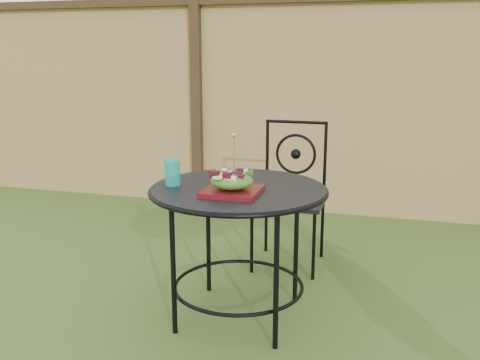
{
  "coord_description": "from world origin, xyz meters",
  "views": [
    {
      "loc": [
        0.43,
        -2.43,
        1.4
      ],
      "look_at": [
        -0.32,
        0.17,
        0.75
      ],
      "focal_mm": 40.0,
      "sensor_mm": 36.0,
      "label": 1
    }
  ],
  "objects": [
    {
      "name": "ground",
      "position": [
        0.0,
        0.0,
        0.0
      ],
      "size": [
        60.0,
        60.0,
        0.0
      ],
      "primitive_type": "plane",
      "color": "#254416",
      "rests_on": "ground"
    },
    {
      "name": "salad_plate",
      "position": [
        -0.31,
        -0.01,
        0.74
      ],
      "size": [
        0.27,
        0.27,
        0.02
      ],
      "primitive_type": "cube",
      "color": "#42090B",
      "rests_on": "patio_table"
    },
    {
      "name": "fork",
      "position": [
        -0.3,
        -0.01,
        0.92
      ],
      "size": [
        0.01,
        0.01,
        0.18
      ],
      "primitive_type": "cylinder",
      "color": "silver",
      "rests_on": "salad"
    },
    {
      "name": "drinking_glass",
      "position": [
        -0.65,
        0.06,
        0.79
      ],
      "size": [
        0.08,
        0.08,
        0.14
      ],
      "primitive_type": "cylinder",
      "color": "#0D9F90",
      "rests_on": "patio_table"
    },
    {
      "name": "patio_table",
      "position": [
        -0.31,
        0.12,
        0.59
      ],
      "size": [
        0.92,
        0.92,
        0.72
      ],
      "color": "black",
      "rests_on": "ground"
    },
    {
      "name": "patio_chair",
      "position": [
        -0.2,
        0.96,
        0.5
      ],
      "size": [
        0.46,
        0.46,
        0.95
      ],
      "color": "black",
      "rests_on": "ground"
    },
    {
      "name": "fence",
      "position": [
        -0.0,
        2.19,
        0.95
      ],
      "size": [
        8.0,
        0.12,
        1.9
      ],
      "color": "tan",
      "rests_on": "ground"
    },
    {
      "name": "salad",
      "position": [
        -0.31,
        -0.01,
        0.79
      ],
      "size": [
        0.21,
        0.21,
        0.08
      ],
      "primitive_type": "ellipsoid",
      "color": "#235614",
      "rests_on": "salad_plate"
    }
  ]
}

